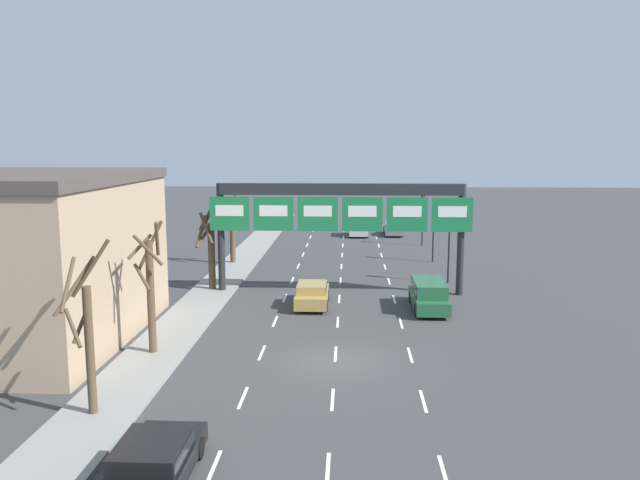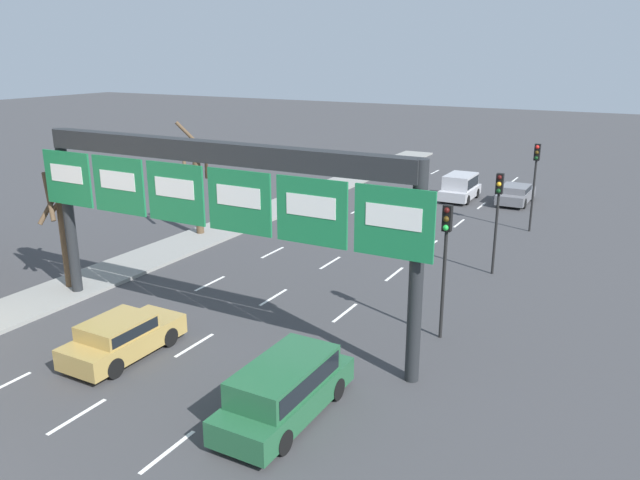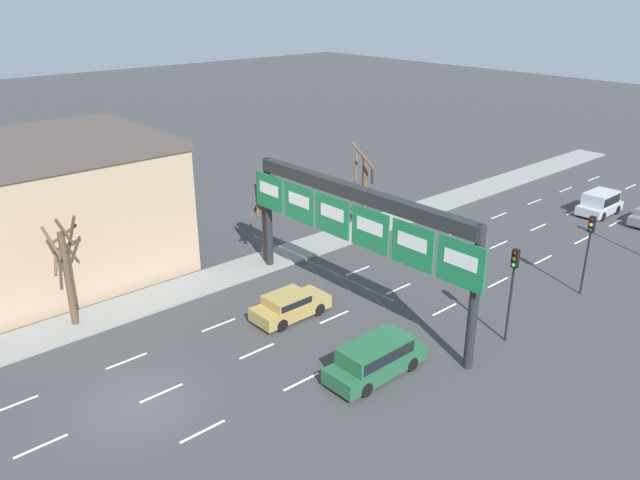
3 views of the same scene
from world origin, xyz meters
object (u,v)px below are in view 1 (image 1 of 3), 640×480
(traffic_light_mid_block, at_px, (423,208))
(tree_bare_closest, at_px, (232,225))
(suv_silver, at_px, (358,227))
(traffic_light_near_gantry, at_px, (449,232))
(suv_green, at_px, (429,293))
(tree_bare_furthest, at_px, (150,285))
(traffic_light_far_end, at_px, (434,220))
(tree_bare_third, at_px, (86,333))
(car_grey, at_px, (393,229))
(car_black, at_px, (154,459))
(tree_bare_second, at_px, (210,246))
(car_gold, at_px, (312,294))
(sign_gantry, at_px, (340,206))

(traffic_light_mid_block, bearing_deg, tree_bare_closest, -148.38)
(suv_silver, distance_m, traffic_light_near_gantry, 22.16)
(suv_silver, bearing_deg, traffic_light_near_gantry, -74.97)
(suv_green, xyz_separation_m, suv_silver, (-3.55, 28.16, 0.05))
(suv_silver, xyz_separation_m, traffic_light_mid_block, (5.75, -5.69, 2.52))
(suv_silver, distance_m, tree_bare_furthest, 37.75)
(traffic_light_far_end, height_order, tree_bare_third, tree_bare_third)
(tree_bare_closest, bearing_deg, suv_green, -43.49)
(car_grey, bearing_deg, tree_bare_furthest, -109.44)
(car_black, xyz_separation_m, tree_bare_second, (-3.46, 22.60, 2.17))
(traffic_light_far_end, bearing_deg, suv_green, -98.36)
(car_gold, distance_m, tree_bare_furthest, 11.17)
(tree_bare_second, bearing_deg, tree_bare_third, -90.18)
(car_black, distance_m, tree_bare_third, 5.88)
(traffic_light_mid_block, distance_m, tree_bare_third, 40.15)
(car_grey, distance_m, tree_bare_furthest, 39.56)
(suv_green, distance_m, car_black, 21.11)
(tree_bare_closest, bearing_deg, traffic_light_near_gantry, -20.71)
(traffic_light_far_end, bearing_deg, suv_silver, 112.41)
(car_gold, height_order, traffic_light_mid_block, traffic_light_mid_block)
(tree_bare_second, bearing_deg, tree_bare_furthest, -89.42)
(car_gold, height_order, traffic_light_far_end, traffic_light_far_end)
(car_gold, distance_m, tree_bare_third, 16.58)
(suv_green, height_order, tree_bare_second, tree_bare_second)
(car_gold, height_order, car_grey, car_gold)
(car_grey, xyz_separation_m, tree_bare_closest, (-13.49, -16.14, 2.40))
(car_gold, relative_size, tree_bare_closest, 0.68)
(tree_bare_third, bearing_deg, sign_gantry, 65.45)
(suv_silver, height_order, car_black, suv_silver)
(tree_bare_second, relative_size, tree_bare_third, 0.94)
(car_gold, height_order, tree_bare_third, tree_bare_third)
(tree_bare_furthest, bearing_deg, tree_bare_closest, 90.95)
(suv_silver, bearing_deg, tree_bare_closest, -122.92)
(suv_silver, height_order, traffic_light_near_gantry, traffic_light_near_gantry)
(suv_silver, bearing_deg, tree_bare_third, -102.89)
(suv_silver, relative_size, traffic_light_mid_block, 0.80)
(sign_gantry, distance_m, car_grey, 26.36)
(traffic_light_near_gantry, bearing_deg, tree_bare_third, -125.83)
(traffic_light_near_gantry, bearing_deg, sign_gantry, -155.07)
(tree_bare_third, relative_size, tree_bare_furthest, 1.01)
(traffic_light_near_gantry, distance_m, tree_bare_furthest, 21.55)
(tree_bare_furthest, bearing_deg, suv_silver, 75.25)
(traffic_light_mid_block, bearing_deg, traffic_light_near_gantry, -90.15)
(traffic_light_near_gantry, height_order, tree_bare_second, tree_bare_second)
(car_gold, relative_size, traffic_light_far_end, 0.90)
(suv_silver, relative_size, car_black, 0.91)
(tree_bare_third, height_order, tree_bare_furthest, tree_bare_third)
(car_gold, xyz_separation_m, suv_green, (6.60, -0.43, 0.19))
(car_black, distance_m, tree_bare_closest, 31.80)
(sign_gantry, xyz_separation_m, tree_bare_second, (-8.20, 0.38, -2.61))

